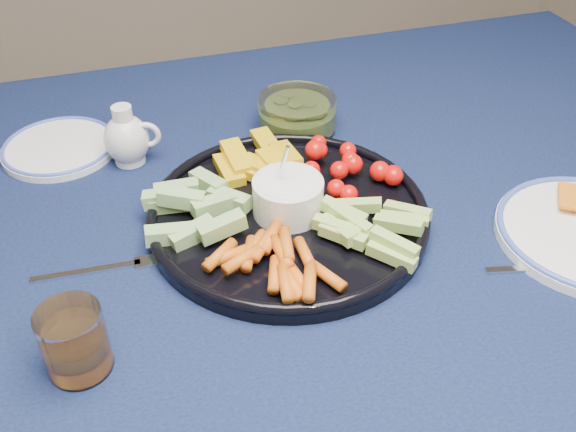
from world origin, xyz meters
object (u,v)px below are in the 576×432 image
object	(u,v)px
creamer_pitcher	(127,139)
juice_tumbler	(76,345)
pickle_bowl	(297,116)
crudite_platter	(286,209)
side_plate_extra	(60,147)
dining_table	(279,252)

from	to	relation	value
creamer_pitcher	juice_tumbler	world-z (taller)	creamer_pitcher
pickle_bowl	juice_tumbler	world-z (taller)	juice_tumbler
creamer_pitcher	crudite_platter	bearing A→B (deg)	-49.53
juice_tumbler	side_plate_extra	distance (m)	0.46
creamer_pitcher	side_plate_extra	bearing A→B (deg)	148.71
dining_table	crudite_platter	distance (m)	0.12
dining_table	creamer_pitcher	distance (m)	0.29
dining_table	side_plate_extra	world-z (taller)	side_plate_extra
dining_table	creamer_pitcher	bearing A→B (deg)	135.94
creamer_pitcher	juice_tumbler	xyz separation A→B (m)	(-0.10, -0.39, -0.01)
juice_tumbler	side_plate_extra	world-z (taller)	juice_tumbler
crudite_platter	side_plate_extra	world-z (taller)	crudite_platter
crudite_platter	pickle_bowl	xyz separation A→B (m)	(0.09, 0.23, 0.01)
pickle_bowl	creamer_pitcher	bearing A→B (deg)	-177.86
side_plate_extra	dining_table	bearing A→B (deg)	-39.96
crudite_platter	side_plate_extra	xyz separation A→B (m)	(-0.29, 0.29, -0.01)
creamer_pitcher	pickle_bowl	xyz separation A→B (m)	(0.28, 0.01, -0.01)
pickle_bowl	dining_table	bearing A→B (deg)	-115.19
crudite_platter	juice_tumbler	xyz separation A→B (m)	(-0.29, -0.17, 0.01)
crudite_platter	juice_tumbler	bearing A→B (deg)	-149.25
pickle_bowl	side_plate_extra	size ratio (longest dim) A/B	0.71
juice_tumbler	creamer_pitcher	bearing A→B (deg)	75.73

